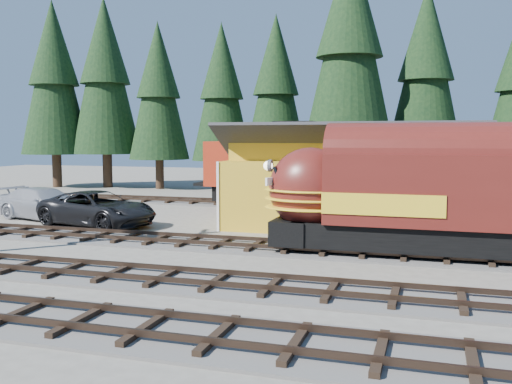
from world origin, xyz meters
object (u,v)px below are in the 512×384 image
(depot, at_px, (351,169))
(pickup_truck_b, at_px, (45,204))
(pickup_truck_a, at_px, (98,209))
(locomotive, at_px, (442,199))
(caboose, at_px, (282,168))

(depot, relative_size, pickup_truck_b, 2.11)
(pickup_truck_a, bearing_deg, locomotive, -87.39)
(locomotive, relative_size, pickup_truck_a, 2.18)
(pickup_truck_a, bearing_deg, pickup_truck_b, 87.91)
(depot, relative_size, pickup_truck_a, 1.97)
(caboose, bearing_deg, pickup_truck_a, -123.06)
(depot, relative_size, locomotive, 0.90)
(pickup_truck_a, xyz_separation_m, pickup_truck_b, (-4.11, 1.14, -0.02))
(locomotive, xyz_separation_m, caboose, (-9.83, 14.00, 0.27))
(depot, relative_size, caboose, 1.29)
(caboose, bearing_deg, pickup_truck_b, -139.12)
(pickup_truck_b, bearing_deg, pickup_truck_a, -92.34)
(depot, distance_m, locomotive, 7.81)
(pickup_truck_b, bearing_deg, locomotive, -88.58)
(depot, distance_m, pickup_truck_a, 13.15)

